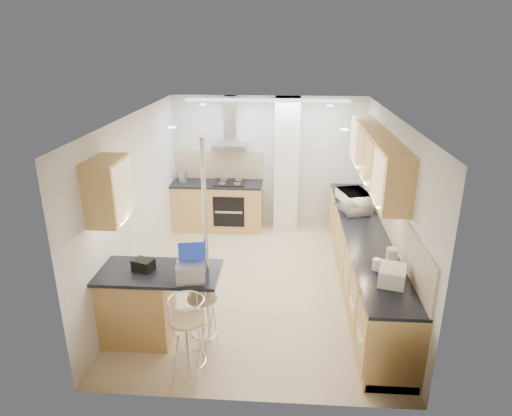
# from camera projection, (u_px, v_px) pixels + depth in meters

# --- Properties ---
(ground) EXTENTS (4.80, 4.80, 0.00)m
(ground) POSITION_uv_depth(u_px,v_px,m) (260.00, 283.00, 6.89)
(ground) COLOR beige
(ground) RESTS_ON ground
(room_shell) EXTENTS (3.64, 4.84, 2.51)m
(room_shell) POSITION_uv_depth(u_px,v_px,m) (284.00, 178.00, 6.68)
(room_shell) COLOR white
(room_shell) RESTS_ON ground
(right_counter) EXTENTS (0.63, 4.40, 0.92)m
(right_counter) POSITION_uv_depth(u_px,v_px,m) (363.00, 259.00, 6.63)
(right_counter) COLOR tan
(right_counter) RESTS_ON ground
(back_counter) EXTENTS (1.70, 0.63, 0.92)m
(back_counter) POSITION_uv_depth(u_px,v_px,m) (218.00, 205.00, 8.75)
(back_counter) COLOR tan
(back_counter) RESTS_ON ground
(peninsula) EXTENTS (1.47, 0.72, 0.94)m
(peninsula) POSITION_uv_depth(u_px,v_px,m) (159.00, 306.00, 5.44)
(peninsula) COLOR tan
(peninsula) RESTS_ON ground
(microwave) EXTENTS (0.54, 0.67, 0.33)m
(microwave) POSITION_uv_depth(u_px,v_px,m) (354.00, 201.00, 7.11)
(microwave) COLOR white
(microwave) RESTS_ON right_counter
(laptop) EXTENTS (0.35, 0.29, 0.21)m
(laptop) POSITION_uv_depth(u_px,v_px,m) (191.00, 272.00, 5.03)
(laptop) COLOR gray
(laptop) RESTS_ON peninsula
(bag) EXTENTS (0.28, 0.24, 0.13)m
(bag) POSITION_uv_depth(u_px,v_px,m) (143.00, 265.00, 5.29)
(bag) COLOR black
(bag) RESTS_ON peninsula
(bar_stool_near) EXTENTS (0.44, 0.44, 0.99)m
(bar_stool_near) POSITION_uv_depth(u_px,v_px,m) (188.00, 339.00, 4.79)
(bar_stool_near) COLOR tan
(bar_stool_near) RESTS_ON ground
(bar_stool_end) EXTENTS (0.42, 0.42, 0.89)m
(bar_stool_end) POSITION_uv_depth(u_px,v_px,m) (203.00, 315.00, 5.31)
(bar_stool_end) COLOR tan
(bar_stool_end) RESTS_ON ground
(jar_a) EXTENTS (0.13, 0.13, 0.18)m
(jar_a) POSITION_uv_depth(u_px,v_px,m) (357.00, 211.00, 6.92)
(jar_a) COLOR white
(jar_a) RESTS_ON right_counter
(jar_b) EXTENTS (0.13, 0.13, 0.16)m
(jar_b) POSITION_uv_depth(u_px,v_px,m) (361.00, 195.00, 7.66)
(jar_b) COLOR white
(jar_b) RESTS_ON right_counter
(jar_c) EXTENTS (0.18, 0.18, 0.22)m
(jar_c) POSITION_uv_depth(u_px,v_px,m) (392.00, 257.00, 5.42)
(jar_c) COLOR beige
(jar_c) RESTS_ON right_counter
(jar_d) EXTENTS (0.13, 0.13, 0.14)m
(jar_d) POSITION_uv_depth(u_px,v_px,m) (377.00, 264.00, 5.33)
(jar_d) COLOR white
(jar_d) RESTS_ON right_counter
(bread_bin) EXTENTS (0.37, 0.42, 0.19)m
(bread_bin) POSITION_uv_depth(u_px,v_px,m) (392.00, 275.00, 5.03)
(bread_bin) COLOR white
(bread_bin) RESTS_ON right_counter
(kettle) EXTENTS (0.16, 0.16, 0.21)m
(kettle) POSITION_uv_depth(u_px,v_px,m) (183.00, 177.00, 8.59)
(kettle) COLOR #ADB0B2
(kettle) RESTS_ON back_counter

